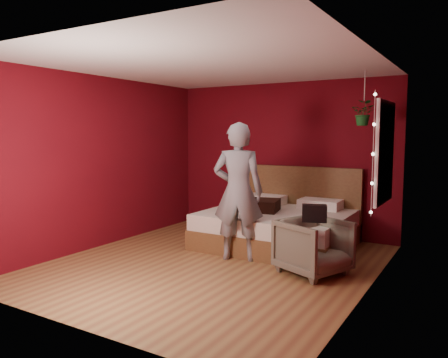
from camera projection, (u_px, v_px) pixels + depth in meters
floor at (213, 264)px, 5.82m from camera, size 4.50×4.50×0.00m
room_walls at (212, 138)px, 5.64m from camera, size 4.04×4.54×2.62m
window at (384, 152)px, 5.43m from camera, size 0.05×0.97×1.27m
fairy_lights at (373, 154)px, 4.99m from camera, size 0.04×0.04×1.45m
bed at (279, 225)px, 6.79m from camera, size 2.15×1.82×1.18m
person at (238, 192)px, 5.95m from camera, size 0.80×0.66×1.89m
armchair at (313, 247)px, 5.38m from camera, size 0.98×0.97×0.68m
handbag at (314, 213)px, 5.20m from camera, size 0.32×0.24×0.21m
throw_pillow at (261, 205)px, 6.75m from camera, size 0.60×0.60×0.18m
hanging_plant at (364, 113)px, 6.05m from camera, size 0.35×0.31×0.76m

